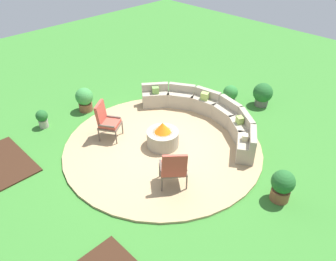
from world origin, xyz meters
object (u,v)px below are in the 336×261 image
(curved_stone_bench, at_px, (207,113))
(potted_plant_1, at_px, (42,118))
(lounge_chair_front_left, at_px, (106,120))
(potted_plant_3, at_px, (282,185))
(potted_plant_2, at_px, (263,94))
(potted_plant_0, at_px, (230,94))
(potted_plant_4, at_px, (85,99))
(lounge_chair_front_right, at_px, (173,168))
(fire_pit, at_px, (163,137))

(curved_stone_bench, xyz_separation_m, potted_plant_1, (-3.29, -3.61, -0.05))
(lounge_chair_front_left, distance_m, potted_plant_1, 2.13)
(potted_plant_3, bearing_deg, potted_plant_2, 127.53)
(potted_plant_1, xyz_separation_m, potted_plant_3, (6.49, 2.34, 0.11))
(potted_plant_0, distance_m, potted_plant_4, 4.72)
(curved_stone_bench, relative_size, potted_plant_3, 5.61)
(potted_plant_0, bearing_deg, lounge_chair_front_left, -106.75)
(lounge_chair_front_right, bearing_deg, potted_plant_3, -16.02)
(curved_stone_bench, xyz_separation_m, lounge_chair_front_left, (-1.43, -2.61, 0.26))
(potted_plant_0, distance_m, potted_plant_3, 4.37)
(curved_stone_bench, height_order, potted_plant_3, potted_plant_3)
(curved_stone_bench, distance_m, potted_plant_0, 1.48)
(lounge_chair_front_left, xyz_separation_m, potted_plant_1, (-1.86, -1.01, -0.31))
(fire_pit, height_order, potted_plant_4, fire_pit)
(lounge_chair_front_right, bearing_deg, potted_plant_4, 121.18)
(lounge_chair_front_right, height_order, potted_plant_2, lounge_chair_front_right)
(lounge_chair_front_right, xyz_separation_m, potted_plant_1, (-4.53, -0.91, -0.29))
(fire_pit, xyz_separation_m, lounge_chair_front_left, (-1.37, -0.82, 0.28))
(lounge_chair_front_left, bearing_deg, lounge_chair_front_right, 55.87)
(potted_plant_0, bearing_deg, lounge_chair_front_right, -70.85)
(curved_stone_bench, distance_m, potted_plant_3, 3.44)
(potted_plant_0, height_order, potted_plant_3, potted_plant_3)
(potted_plant_0, height_order, potted_plant_1, potted_plant_0)
(potted_plant_2, bearing_deg, potted_plant_3, -52.47)
(lounge_chair_front_left, height_order, potted_plant_3, lounge_chair_front_left)
(potted_plant_1, distance_m, potted_plant_2, 6.93)
(lounge_chair_front_left, bearing_deg, curved_stone_bench, 119.08)
(lounge_chair_front_right, bearing_deg, curved_stone_bench, 62.49)
(fire_pit, height_order, lounge_chair_front_right, lounge_chair_front_right)
(fire_pit, height_order, curved_stone_bench, fire_pit)
(curved_stone_bench, height_order, potted_plant_1, curved_stone_bench)
(fire_pit, relative_size, lounge_chair_front_left, 0.79)
(curved_stone_bench, height_order, lounge_chair_front_right, lounge_chair_front_right)
(potted_plant_0, xyz_separation_m, potted_plant_4, (-3.01, -3.63, 0.08))
(potted_plant_4, bearing_deg, lounge_chair_front_right, -6.75)
(fire_pit, bearing_deg, potted_plant_4, -172.95)
(potted_plant_4, bearing_deg, potted_plant_0, 50.32)
(potted_plant_2, distance_m, potted_plant_4, 5.75)
(curved_stone_bench, relative_size, lounge_chair_front_left, 4.04)
(curved_stone_bench, bearing_deg, lounge_chair_front_left, -118.82)
(potted_plant_3, bearing_deg, lounge_chair_front_right, -143.95)
(curved_stone_bench, distance_m, lounge_chair_front_left, 2.99)
(curved_stone_bench, xyz_separation_m, potted_plant_0, (-0.21, 1.46, -0.01))
(lounge_chair_front_left, xyz_separation_m, lounge_chair_front_right, (2.67, -0.09, -0.02))
(potted_plant_2, relative_size, potted_plant_4, 0.99)
(potted_plant_1, bearing_deg, potted_plant_2, 56.03)
(potted_plant_1, bearing_deg, potted_plant_0, 58.73)
(potted_plant_2, bearing_deg, lounge_chair_front_left, -113.04)
(lounge_chair_front_left, relative_size, potted_plant_1, 1.93)
(lounge_chair_front_left, bearing_deg, potted_plant_4, -135.71)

